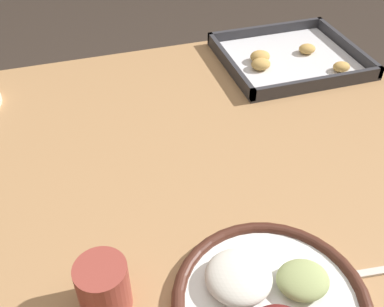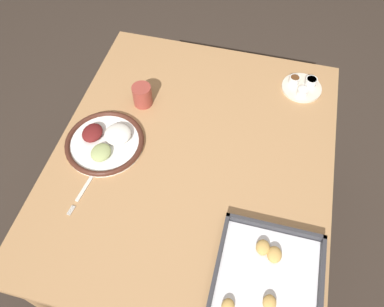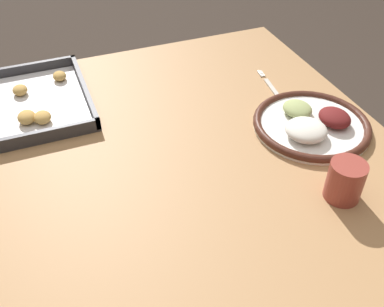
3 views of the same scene
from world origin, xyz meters
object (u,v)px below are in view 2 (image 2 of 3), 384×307
(baking_tray, at_px, (266,281))
(fork, at_px, (85,188))
(dinner_plate, at_px, (105,142))
(drinking_cup, at_px, (142,95))
(saucer_plate, at_px, (302,86))

(baking_tray, bearing_deg, fork, -103.94)
(baking_tray, bearing_deg, dinner_plate, -118.77)
(fork, relative_size, baking_tray, 0.54)
(drinking_cup, bearing_deg, fork, -9.74)
(dinner_plate, distance_m, drinking_cup, 0.24)
(saucer_plate, bearing_deg, fork, -46.05)
(saucer_plate, xyz_separation_m, drinking_cup, (0.23, -0.60, 0.03))
(fork, bearing_deg, baking_tray, 83.05)
(saucer_plate, bearing_deg, baking_tray, -2.43)
(dinner_plate, bearing_deg, drinking_cup, 162.25)
(drinking_cup, bearing_deg, saucer_plate, 111.18)
(dinner_plate, xyz_separation_m, drinking_cup, (-0.22, 0.07, 0.03))
(fork, height_order, saucer_plate, saucer_plate)
(dinner_plate, relative_size, saucer_plate, 1.80)
(fork, bearing_deg, saucer_plate, 140.94)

